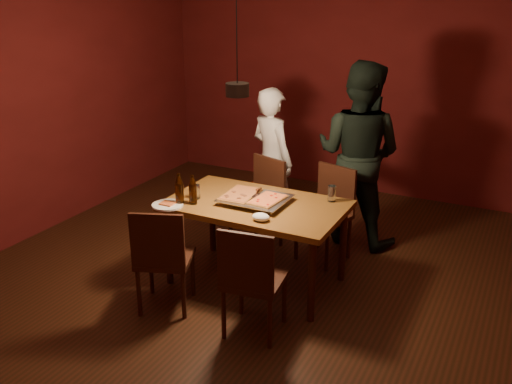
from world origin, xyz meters
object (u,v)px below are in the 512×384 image
at_px(dining_table, 256,211).
at_px(plate_slice, 168,205).
at_px(beer_bottle_b, 193,190).
at_px(pizza_tray, 255,200).
at_px(chair_far_right, 329,204).
at_px(diner_white, 272,160).
at_px(chair_near_left, 162,251).
at_px(pendant_lamp, 237,88).
at_px(chair_near_right, 251,273).
at_px(diner_dark, 358,154).
at_px(beer_bottle_a, 179,189).
at_px(chair_far_left, 262,194).

distance_m(dining_table, plate_slice, 0.75).
bearing_deg(beer_bottle_b, pizza_tray, 29.16).
relative_size(chair_far_right, beer_bottle_b, 2.03).
xyz_separation_m(chair_far_right, diner_white, (-0.78, 0.36, 0.23)).
bearing_deg(chair_near_left, pendant_lamp, 32.02).
distance_m(chair_near_right, diner_dark, 2.06).
relative_size(beer_bottle_b, diner_dark, 0.14).
bearing_deg(pendant_lamp, beer_bottle_a, -170.91).
height_order(chair_near_left, diner_white, diner_white).
height_order(dining_table, pendant_lamp, pendant_lamp).
xyz_separation_m(plate_slice, diner_white, (0.25, 1.53, 0.01)).
bearing_deg(beer_bottle_b, diner_dark, 57.39).
relative_size(chair_far_left, pizza_tray, 0.97).
xyz_separation_m(dining_table, chair_far_left, (-0.30, 0.73, -0.14)).
bearing_deg(pendant_lamp, chair_far_right, 66.87).
height_order(chair_near_right, pendant_lamp, pendant_lamp).
distance_m(chair_far_left, beer_bottle_b, 1.05).
xyz_separation_m(chair_near_left, plate_slice, (-0.19, 0.37, 0.22)).
height_order(dining_table, chair_far_left, chair_far_left).
relative_size(chair_far_right, chair_near_left, 0.95).
relative_size(chair_far_left, diner_dark, 0.29).
relative_size(diner_white, diner_dark, 0.83).
bearing_deg(plate_slice, chair_near_left, -62.54).
bearing_deg(plate_slice, chair_near_right, -20.78).
bearing_deg(pizza_tray, diner_white, 104.60).
relative_size(chair_far_left, chair_near_right, 1.10).
bearing_deg(beer_bottle_b, plate_slice, -139.66).
relative_size(chair_far_right, chair_near_right, 1.07).
height_order(chair_near_left, pizza_tray, chair_near_left).
xyz_separation_m(dining_table, pizza_tray, (-0.01, -0.00, 0.10)).
height_order(chair_far_right, plate_slice, chair_far_right).
relative_size(dining_table, beer_bottle_a, 5.49).
relative_size(plate_slice, diner_dark, 0.14).
xyz_separation_m(beer_bottle_b, plate_slice, (-0.17, -0.14, -0.12)).
bearing_deg(pizza_tray, dining_table, -1.25).
bearing_deg(pizza_tray, plate_slice, -151.43).
height_order(pizza_tray, beer_bottle_b, beer_bottle_b).
xyz_separation_m(beer_bottle_b, diner_dark, (0.97, 1.51, 0.04)).
height_order(beer_bottle_b, diner_dark, diner_dark).
bearing_deg(beer_bottle_b, pendant_lamp, 2.78).
height_order(beer_bottle_b, pendant_lamp, pendant_lamp).
height_order(chair_near_left, chair_near_right, same).
bearing_deg(chair_near_left, diner_white, 67.12).
distance_m(dining_table, pizza_tray, 0.10).
bearing_deg(pendant_lamp, diner_white, 104.29).
xyz_separation_m(chair_far_left, pizza_tray, (0.29, -0.73, 0.24)).
distance_m(chair_far_left, chair_near_right, 1.63).
xyz_separation_m(diner_white, diner_dark, (0.89, 0.12, 0.15)).
height_order(dining_table, diner_white, diner_white).
distance_m(chair_far_left, chair_near_left, 1.50).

